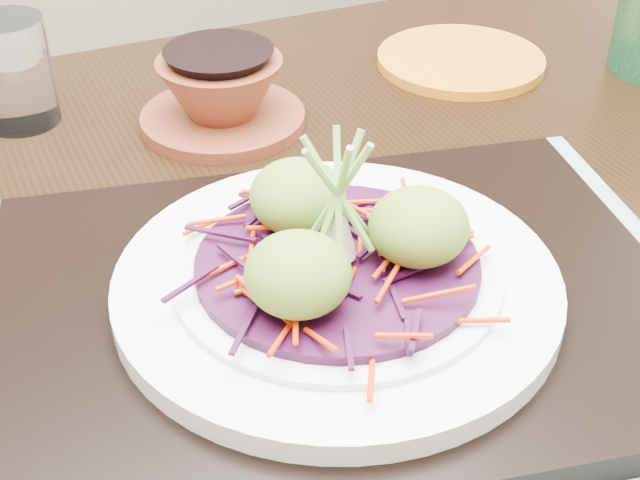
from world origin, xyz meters
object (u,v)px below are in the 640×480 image
water_glass (13,72)px  terracotta_bowl_set (221,96)px  yellow_plate (461,60)px  serving_tray (337,306)px  dining_table (299,356)px  white_plate (337,282)px

water_glass → terracotta_bowl_set: size_ratio=0.51×
terracotta_bowl_set → yellow_plate: bearing=-4.0°
serving_tray → water_glass: water_glass is taller
dining_table → serving_tray: (-0.02, -0.08, 0.12)m
serving_tray → white_plate: bearing=20.7°
water_glass → dining_table: bearing=-71.6°
dining_table → white_plate: bearing=-96.1°
serving_tray → terracotta_bowl_set: (0.07, 0.29, 0.01)m
water_glass → terracotta_bowl_set: water_glass is taller
dining_table → terracotta_bowl_set: terracotta_bowl_set is taller
yellow_plate → dining_table: bearing=-149.6°
serving_tray → terracotta_bowl_set: bearing=97.1°
yellow_plate → terracotta_bowl_set: bearing=176.0°
dining_table → white_plate: (-0.02, -0.08, 0.14)m
white_plate → yellow_plate: bearing=38.6°
serving_tray → yellow_plate: serving_tray is taller
water_glass → yellow_plate: (0.42, -0.13, -0.04)m
dining_table → water_glass: water_glass is taller
serving_tray → white_plate: (0.00, 0.00, 0.02)m
water_glass → terracotta_bowl_set: 0.19m
water_glass → yellow_plate: water_glass is taller
dining_table → serving_tray: serving_tray is taller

